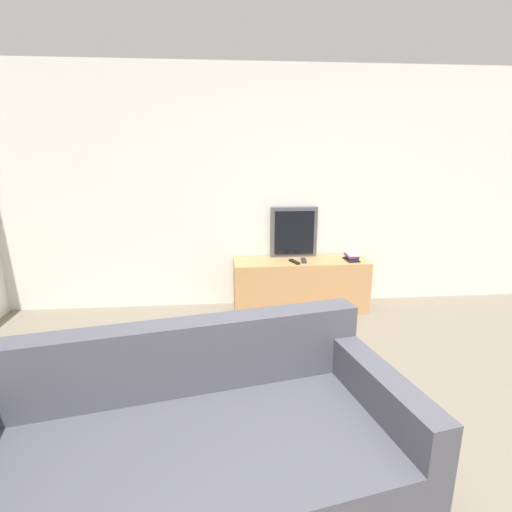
{
  "coord_description": "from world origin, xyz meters",
  "views": [
    {
      "loc": [
        -0.65,
        -1.37,
        1.72
      ],
      "look_at": [
        -0.32,
        2.25,
        0.76
      ],
      "focal_mm": 28.0,
      "sensor_mm": 36.0,
      "label": 1
    }
  ],
  "objects_px": {
    "tv_stand": "(300,285)",
    "book_stack": "(352,257)",
    "couch": "(193,466)",
    "remote_secondary": "(294,262)",
    "television": "(294,232)",
    "remote_on_stand": "(304,261)"
  },
  "relations": [
    {
      "from": "tv_stand",
      "to": "remote_secondary",
      "type": "distance_m",
      "value": 0.32
    },
    {
      "from": "television",
      "to": "remote_on_stand",
      "type": "relative_size",
      "value": 3.43
    },
    {
      "from": "television",
      "to": "couch",
      "type": "height_order",
      "value": "television"
    },
    {
      "from": "couch",
      "to": "remote_secondary",
      "type": "height_order",
      "value": "couch"
    },
    {
      "from": "couch",
      "to": "television",
      "type": "bearing_deg",
      "value": 59.16
    },
    {
      "from": "television",
      "to": "book_stack",
      "type": "height_order",
      "value": "television"
    },
    {
      "from": "television",
      "to": "remote_on_stand",
      "type": "distance_m",
      "value": 0.36
    },
    {
      "from": "couch",
      "to": "remote_secondary",
      "type": "bearing_deg",
      "value": 57.91
    },
    {
      "from": "tv_stand",
      "to": "book_stack",
      "type": "distance_m",
      "value": 0.64
    },
    {
      "from": "tv_stand",
      "to": "television",
      "type": "distance_m",
      "value": 0.59
    },
    {
      "from": "tv_stand",
      "to": "book_stack",
      "type": "height_order",
      "value": "book_stack"
    },
    {
      "from": "book_stack",
      "to": "television",
      "type": "bearing_deg",
      "value": 158.98
    },
    {
      "from": "couch",
      "to": "remote_secondary",
      "type": "xyz_separation_m",
      "value": [
        0.93,
        2.45,
        0.28
      ]
    },
    {
      "from": "tv_stand",
      "to": "television",
      "type": "bearing_deg",
      "value": 106.34
    },
    {
      "from": "television",
      "to": "remote_secondary",
      "type": "bearing_deg",
      "value": -97.61
    },
    {
      "from": "television",
      "to": "tv_stand",
      "type": "bearing_deg",
      "value": -73.66
    },
    {
      "from": "remote_secondary",
      "to": "remote_on_stand",
      "type": "bearing_deg",
      "value": 20.63
    },
    {
      "from": "book_stack",
      "to": "remote_on_stand",
      "type": "distance_m",
      "value": 0.53
    },
    {
      "from": "remote_secondary",
      "to": "book_stack",
      "type": "bearing_deg",
      "value": 3.92
    },
    {
      "from": "tv_stand",
      "to": "couch",
      "type": "distance_m",
      "value": 2.75
    },
    {
      "from": "couch",
      "to": "remote_on_stand",
      "type": "bearing_deg",
      "value": 56.06
    },
    {
      "from": "tv_stand",
      "to": "remote_on_stand",
      "type": "bearing_deg",
      "value": -70.54
    }
  ]
}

